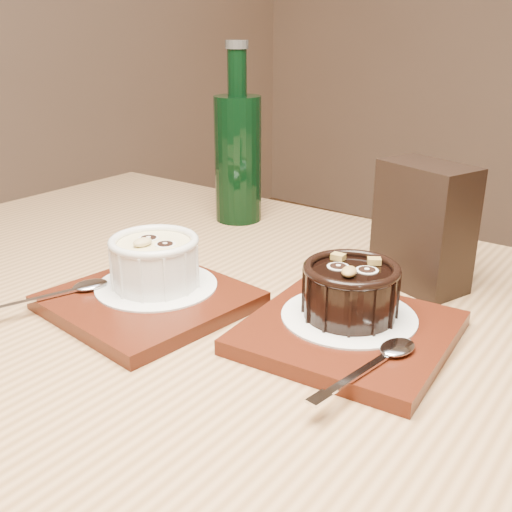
{
  "coord_description": "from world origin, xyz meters",
  "views": [
    {
      "loc": [
        0.24,
        -0.46,
        1.03
      ],
      "look_at": [
        -0.1,
        -0.03,
        0.81
      ],
      "focal_mm": 42.0,
      "sensor_mm": 36.0,
      "label": 1
    }
  ],
  "objects_px": {
    "table": "(246,410)",
    "ramekin_dark": "(351,288)",
    "ramekin_white": "(155,259)",
    "tray_right": "(348,332)",
    "condiment_stand": "(423,227)",
    "tray_left": "(149,301)",
    "green_bottle": "(238,154)"
  },
  "relations": [
    {
      "from": "tray_left",
      "to": "green_bottle",
      "type": "height_order",
      "value": "green_bottle"
    },
    {
      "from": "tray_left",
      "to": "ramekin_dark",
      "type": "distance_m",
      "value": 0.21
    },
    {
      "from": "tray_left",
      "to": "tray_right",
      "type": "bearing_deg",
      "value": 19.35
    },
    {
      "from": "ramekin_dark",
      "to": "green_bottle",
      "type": "xyz_separation_m",
      "value": [
        -0.31,
        0.21,
        0.05
      ]
    },
    {
      "from": "tray_right",
      "to": "ramekin_white",
      "type": "bearing_deg",
      "value": -166.13
    },
    {
      "from": "tray_right",
      "to": "ramekin_dark",
      "type": "bearing_deg",
      "value": 120.39
    },
    {
      "from": "ramekin_dark",
      "to": "condiment_stand",
      "type": "distance_m",
      "value": 0.15
    },
    {
      "from": "ramekin_white",
      "to": "ramekin_dark",
      "type": "relative_size",
      "value": 1.03
    },
    {
      "from": "ramekin_white",
      "to": "tray_right",
      "type": "relative_size",
      "value": 0.53
    },
    {
      "from": "ramekin_white",
      "to": "condiment_stand",
      "type": "relative_size",
      "value": 0.68
    },
    {
      "from": "table",
      "to": "tray_left",
      "type": "bearing_deg",
      "value": -169.46
    },
    {
      "from": "tray_left",
      "to": "condiment_stand",
      "type": "distance_m",
      "value": 0.31
    },
    {
      "from": "ramekin_white",
      "to": "green_bottle",
      "type": "xyz_separation_m",
      "value": [
        -0.12,
        0.27,
        0.05
      ]
    },
    {
      "from": "green_bottle",
      "to": "tray_right",
      "type": "bearing_deg",
      "value": -34.58
    },
    {
      "from": "table",
      "to": "condiment_stand",
      "type": "distance_m",
      "value": 0.28
    },
    {
      "from": "tray_right",
      "to": "green_bottle",
      "type": "bearing_deg",
      "value": 145.42
    },
    {
      "from": "table",
      "to": "green_bottle",
      "type": "height_order",
      "value": "green_bottle"
    },
    {
      "from": "ramekin_dark",
      "to": "green_bottle",
      "type": "relative_size",
      "value": 0.35
    },
    {
      "from": "ramekin_white",
      "to": "tray_left",
      "type": "bearing_deg",
      "value": -60.02
    },
    {
      "from": "condiment_stand",
      "to": "ramekin_dark",
      "type": "bearing_deg",
      "value": -92.12
    },
    {
      "from": "ramekin_white",
      "to": "tray_right",
      "type": "height_order",
      "value": "ramekin_white"
    },
    {
      "from": "tray_left",
      "to": "condiment_stand",
      "type": "height_order",
      "value": "condiment_stand"
    },
    {
      "from": "ramekin_white",
      "to": "tray_right",
      "type": "distance_m",
      "value": 0.22
    },
    {
      "from": "condiment_stand",
      "to": "green_bottle",
      "type": "height_order",
      "value": "green_bottle"
    },
    {
      "from": "ramekin_white",
      "to": "ramekin_dark",
      "type": "bearing_deg",
      "value": 23.34
    },
    {
      "from": "condiment_stand",
      "to": "ramekin_white",
      "type": "bearing_deg",
      "value": -133.87
    },
    {
      "from": "tray_left",
      "to": "ramekin_white",
      "type": "distance_m",
      "value": 0.04
    },
    {
      "from": "table",
      "to": "tray_left",
      "type": "relative_size",
      "value": 6.82
    },
    {
      "from": "table",
      "to": "tray_left",
      "type": "xyz_separation_m",
      "value": [
        -0.11,
        -0.02,
        0.1
      ]
    },
    {
      "from": "ramekin_dark",
      "to": "condiment_stand",
      "type": "xyz_separation_m",
      "value": [
        0.01,
        0.15,
        0.02
      ]
    },
    {
      "from": "tray_left",
      "to": "table",
      "type": "bearing_deg",
      "value": 10.54
    },
    {
      "from": "table",
      "to": "ramekin_dark",
      "type": "height_order",
      "value": "ramekin_dark"
    }
  ]
}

